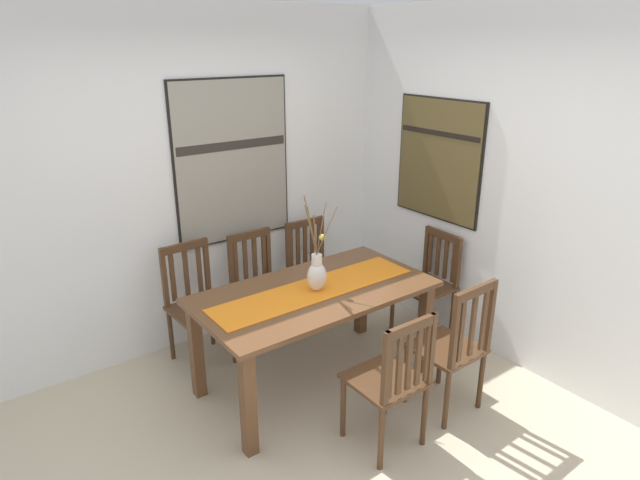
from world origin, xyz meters
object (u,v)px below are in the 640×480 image
object	(u,v)px
dining_table	(315,305)
chair_5	(453,346)
chair_2	(429,282)
painting_on_side_wall	(439,160)
chair_0	(392,379)
chair_1	(196,303)
chair_3	(259,285)
painting_on_back_wall	(233,161)
chair_4	(313,268)
centerpiece_vase	(317,272)

from	to	relation	value
dining_table	chair_5	xyz separation A→B (m)	(0.56, -0.81, -0.15)
chair_2	painting_on_side_wall	world-z (taller)	painting_on_side_wall
dining_table	chair_2	xyz separation A→B (m)	(1.22, 0.02, -0.16)
chair_0	chair_1	size ratio (longest dim) A/B	0.99
chair_1	chair_5	size ratio (longest dim) A/B	0.97
chair_2	chair_0	bearing A→B (deg)	-145.59
dining_table	chair_0	distance (m)	0.85
dining_table	chair_3	xyz separation A→B (m)	(0.02, 0.82, -0.16)
chair_0	painting_on_back_wall	world-z (taller)	painting_on_back_wall
dining_table	painting_on_side_wall	size ratio (longest dim) A/B	1.68
chair_1	painting_on_back_wall	world-z (taller)	painting_on_back_wall
chair_0	chair_4	bearing A→B (deg)	69.74
chair_4	chair_5	size ratio (longest dim) A/B	0.93
dining_table	chair_3	size ratio (longest dim) A/B	1.83
chair_2	chair_4	world-z (taller)	chair_4
chair_5	painting_on_side_wall	size ratio (longest dim) A/B	0.98
chair_0	chair_2	world-z (taller)	chair_0
centerpiece_vase	chair_4	world-z (taller)	centerpiece_vase
chair_2	painting_on_side_wall	bearing A→B (deg)	39.82
chair_3	painting_on_side_wall	bearing A→B (deg)	-24.70
dining_table	painting_on_side_wall	distance (m)	1.65
chair_4	painting_on_side_wall	distance (m)	1.44
chair_5	centerpiece_vase	bearing A→B (deg)	124.58
centerpiece_vase	chair_3	distance (m)	0.93
chair_0	painting_on_side_wall	bearing A→B (deg)	35.18
chair_2	chair_3	bearing A→B (deg)	146.22
chair_2	painting_on_side_wall	xyz separation A→B (m)	(0.19, 0.16, 1.00)
chair_1	painting_on_back_wall	size ratio (longest dim) A/B	0.72
dining_table	chair_1	distance (m)	0.99
centerpiece_vase	chair_1	size ratio (longest dim) A/B	0.74
chair_1	dining_table	bearing A→B (deg)	-56.04
centerpiece_vase	painting_on_side_wall	size ratio (longest dim) A/B	0.70
chair_2	painting_on_back_wall	xyz separation A→B (m)	(-1.23, 1.09, 1.01)
painting_on_back_wall	dining_table	bearing A→B (deg)	-89.41
chair_2	centerpiece_vase	bearing A→B (deg)	-178.35
chair_1	chair_3	size ratio (longest dim) A/B	1.03
chair_5	painting_on_side_wall	xyz separation A→B (m)	(0.85, 0.99, 0.98)
chair_2	painting_on_back_wall	world-z (taller)	painting_on_back_wall
painting_on_side_wall	chair_5	bearing A→B (deg)	-130.82
chair_3	chair_2	bearing A→B (deg)	-33.78
chair_2	dining_table	bearing A→B (deg)	-179.11
centerpiece_vase	chair_4	distance (m)	1.10
chair_5	painting_on_back_wall	xyz separation A→B (m)	(-0.57, 1.92, 0.99)
centerpiece_vase	painting_on_back_wall	world-z (taller)	painting_on_back_wall
centerpiece_vase	painting_on_back_wall	bearing A→B (deg)	91.03
centerpiece_vase	chair_0	bearing A→B (deg)	-92.48
chair_0	chair_4	distance (m)	1.77
centerpiece_vase	painting_on_side_wall	world-z (taller)	painting_on_side_wall
centerpiece_vase	chair_1	xyz separation A→B (m)	(-0.56, 0.83, -0.41)
centerpiece_vase	chair_2	size ratio (longest dim) A/B	0.78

